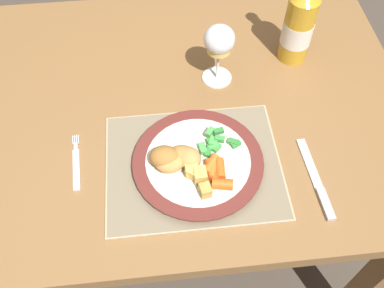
% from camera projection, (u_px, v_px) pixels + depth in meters
% --- Properties ---
extents(ground_plane, '(6.00, 6.00, 0.00)m').
position_uv_depth(ground_plane, '(177.00, 231.00, 1.60)').
color(ground_plane, '#4C4238').
extents(dining_table, '(1.13, 0.81, 0.74)m').
position_uv_depth(dining_table, '(170.00, 129.00, 1.08)').
color(dining_table, olive).
rests_on(dining_table, ground).
extents(placemat, '(0.36, 0.29, 0.01)m').
position_uv_depth(placemat, '(194.00, 166.00, 0.89)').
color(placemat, tan).
rests_on(placemat, dining_table).
extents(dinner_plate, '(0.27, 0.27, 0.02)m').
position_uv_depth(dinner_plate, '(198.00, 162.00, 0.88)').
color(dinner_plate, silver).
rests_on(dinner_plate, placemat).
extents(breaded_croquettes, '(0.12, 0.07, 0.04)m').
position_uv_depth(breaded_croquettes, '(174.00, 158.00, 0.85)').
color(breaded_croquettes, tan).
rests_on(breaded_croquettes, dinner_plate).
extents(green_beans_pile, '(0.09, 0.09, 0.02)m').
position_uv_depth(green_beans_pile, '(216.00, 144.00, 0.89)').
color(green_beans_pile, '#338438').
rests_on(green_beans_pile, dinner_plate).
extents(glazed_carrots, '(0.06, 0.09, 0.02)m').
position_uv_depth(glazed_carrots, '(216.00, 171.00, 0.85)').
color(glazed_carrots, orange).
rests_on(glazed_carrots, dinner_plate).
extents(fork, '(0.02, 0.14, 0.01)m').
position_uv_depth(fork, '(76.00, 166.00, 0.89)').
color(fork, silver).
rests_on(fork, dining_table).
extents(table_knife, '(0.03, 0.20, 0.01)m').
position_uv_depth(table_knife, '(318.00, 185.00, 0.87)').
color(table_knife, silver).
rests_on(table_knife, dining_table).
extents(wine_glass, '(0.07, 0.07, 0.16)m').
position_uv_depth(wine_glass, '(219.00, 43.00, 0.95)').
color(wine_glass, silver).
rests_on(wine_glass, dining_table).
extents(bottle, '(0.07, 0.07, 0.26)m').
position_uv_depth(bottle, '(299.00, 24.00, 1.01)').
color(bottle, gold).
rests_on(bottle, dining_table).
extents(roast_potatoes, '(0.05, 0.07, 0.03)m').
position_uv_depth(roast_potatoes, '(198.00, 177.00, 0.84)').
color(roast_potatoes, '#DBB256').
rests_on(roast_potatoes, dinner_plate).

